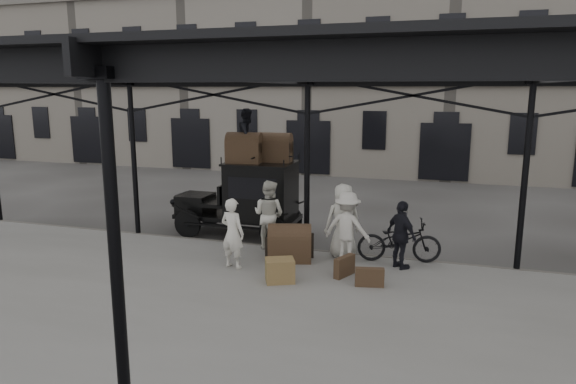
% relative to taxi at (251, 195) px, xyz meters
% --- Properties ---
extents(ground, '(120.00, 120.00, 0.00)m').
position_rel_taxi_xyz_m(ground, '(1.98, -3.19, -1.20)').
color(ground, '#383533').
rests_on(ground, ground).
extents(platform, '(28.00, 8.00, 0.15)m').
position_rel_taxi_xyz_m(platform, '(1.98, -5.19, -1.13)').
color(platform, slate).
rests_on(platform, ground).
extents(canopy, '(22.50, 9.00, 4.74)m').
position_rel_taxi_xyz_m(canopy, '(1.98, -4.91, 3.39)').
color(canopy, black).
rests_on(canopy, ground).
extents(building_frontage, '(64.00, 8.00, 14.00)m').
position_rel_taxi_xyz_m(building_frontage, '(1.98, 14.81, 5.80)').
color(building_frontage, slate).
rests_on(building_frontage, ground).
extents(taxi, '(3.65, 1.55, 2.18)m').
position_rel_taxi_xyz_m(taxi, '(0.00, 0.00, 0.00)').
color(taxi, black).
rests_on(taxi, ground).
extents(porter_left, '(0.67, 0.51, 1.63)m').
position_rel_taxi_xyz_m(porter_left, '(0.73, -3.05, -0.24)').
color(porter_left, silver).
rests_on(porter_left, platform).
extents(porter_midleft, '(0.98, 0.83, 1.77)m').
position_rel_taxi_xyz_m(porter_midleft, '(1.03, -1.39, -0.17)').
color(porter_midleft, beige).
rests_on(porter_midleft, platform).
extents(porter_centre, '(1.05, 0.93, 1.80)m').
position_rel_taxi_xyz_m(porter_centre, '(2.97, -1.44, -0.15)').
color(porter_centre, beige).
rests_on(porter_centre, platform).
extents(porter_official, '(0.93, 0.93, 1.58)m').
position_rel_taxi_xyz_m(porter_official, '(4.42, -1.96, -0.26)').
color(porter_official, black).
rests_on(porter_official, platform).
extents(porter_right, '(1.19, 0.80, 1.71)m').
position_rel_taxi_xyz_m(porter_right, '(3.17, -1.91, -0.20)').
color(porter_right, beige).
rests_on(porter_right, platform).
extents(bicycle, '(2.06, 1.06, 1.03)m').
position_rel_taxi_xyz_m(bicycle, '(4.34, -1.48, -0.54)').
color(bicycle, black).
rests_on(bicycle, platform).
extents(porter_roof, '(0.72, 0.83, 1.49)m').
position_rel_taxi_xyz_m(porter_roof, '(-0.03, -0.10, 1.72)').
color(porter_roof, black).
rests_on(porter_roof, taxi).
extents(steamer_trunk_roof_near, '(1.01, 0.67, 0.70)m').
position_rel_taxi_xyz_m(steamer_trunk_roof_near, '(-0.08, -0.25, 1.33)').
color(steamer_trunk_roof_near, '#4A3722').
rests_on(steamer_trunk_roof_near, taxi).
extents(steamer_trunk_roof_far, '(0.96, 0.61, 0.68)m').
position_rel_taxi_xyz_m(steamer_trunk_roof_far, '(0.67, 0.20, 1.32)').
color(steamer_trunk_roof_far, '#4A3722').
rests_on(steamer_trunk_roof_far, taxi).
extents(steamer_trunk_platform, '(1.15, 0.88, 0.75)m').
position_rel_taxi_xyz_m(steamer_trunk_platform, '(1.83, -2.18, -0.68)').
color(steamer_trunk_platform, '#4A3722').
rests_on(steamer_trunk_platform, platform).
extents(wicker_hamper, '(0.73, 0.66, 0.50)m').
position_rel_taxi_xyz_m(wicker_hamper, '(2.05, -3.57, -0.80)').
color(wicker_hamper, olive).
rests_on(wicker_hamper, platform).
extents(suitcase_upright, '(0.38, 0.61, 0.45)m').
position_rel_taxi_xyz_m(suitcase_upright, '(3.30, -2.84, -0.83)').
color(suitcase_upright, '#4A3722').
rests_on(suitcase_upright, platform).
extents(suitcase_flat, '(0.62, 0.27, 0.40)m').
position_rel_taxi_xyz_m(suitcase_flat, '(3.91, -3.28, -0.85)').
color(suitcase_flat, '#4A3722').
rests_on(suitcase_flat, platform).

